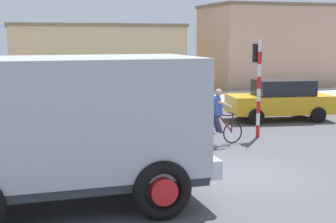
# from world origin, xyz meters

# --- Properties ---
(ground_plane) EXTENTS (120.00, 120.00, 0.00)m
(ground_plane) POSITION_xyz_m (0.00, 0.00, 0.00)
(ground_plane) COLOR #4C4C51
(sidewalk_far) EXTENTS (80.00, 5.00, 0.16)m
(sidewalk_far) POSITION_xyz_m (0.00, 13.03, 0.08)
(sidewalk_far) COLOR #ADADA8
(sidewalk_far) RESTS_ON ground
(truck_foreground) EXTENTS (5.43, 2.87, 2.90)m
(truck_foreground) POSITION_xyz_m (-4.13, -1.20, 1.67)
(truck_foreground) COLOR #B2B7BC
(truck_foreground) RESTS_ON ground
(cyclist) EXTENTS (1.72, 0.53, 1.72)m
(cyclist) POSITION_xyz_m (0.90, 3.13, 0.86)
(cyclist) COLOR black
(cyclist) RESTS_ON ground
(traffic_light_pole) EXTENTS (0.24, 0.43, 3.20)m
(traffic_light_pole) POSITION_xyz_m (2.62, 3.89, 2.07)
(traffic_light_pole) COLOR red
(traffic_light_pole) RESTS_ON ground
(car_white_mid) EXTENTS (4.20, 2.29, 1.60)m
(car_white_mid) POSITION_xyz_m (5.06, 6.66, 0.82)
(car_white_mid) COLOR gold
(car_white_mid) RESTS_ON ground
(car_far_side) EXTENTS (4.32, 2.80, 1.60)m
(car_far_side) POSITION_xyz_m (-2.87, 9.01, 0.82)
(car_far_side) COLOR #1E2328
(car_far_side) RESTS_ON ground
(building_mid_block) EXTENTS (10.34, 5.51, 4.02)m
(building_mid_block) POSITION_xyz_m (-0.07, 20.19, 2.01)
(building_mid_block) COLOR #D1B284
(building_mid_block) RESTS_ON ground
(building_corner_right) EXTENTS (9.04, 5.57, 5.30)m
(building_corner_right) POSITION_xyz_m (11.63, 19.03, 2.65)
(building_corner_right) COLOR tan
(building_corner_right) RESTS_ON ground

